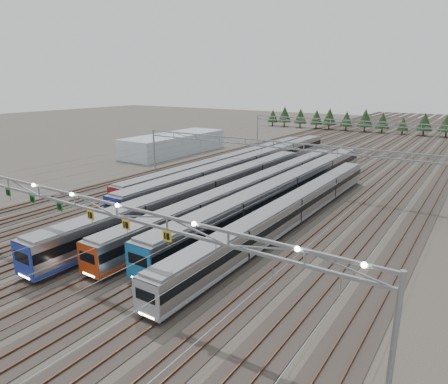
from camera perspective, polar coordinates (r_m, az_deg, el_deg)
The scene contains 13 objects.
ground at distance 41.53m, azimuth -19.60°, elevation -10.76°, with size 400.00×400.00×0.00m, color #47423A.
track_bed at distance 126.38m, azimuth 19.45°, elevation 7.30°, with size 54.00×260.00×5.42m.
train_a at distance 79.86m, azimuth 1.19°, elevation 4.21°, with size 2.76×60.98×3.59m.
train_b at distance 76.72m, azimuth 3.64°, elevation 3.86°, with size 3.05×67.66×3.98m.
train_c at distance 58.04m, azimuth -2.42°, elevation 0.01°, with size 3.02×56.23×3.94m.
train_d at distance 60.38m, azimuth 4.23°, elevation 0.45°, with size 2.80×60.65×3.64m.
train_e at distance 60.41m, azimuth 9.06°, elevation 0.49°, with size 3.08×61.75×4.01m.
train_f at distance 51.33m, azimuth 9.64°, elevation -2.56°, with size 2.70×52.22×3.51m.
gantry_near at distance 38.99m, azimuth -20.72°, elevation -1.39°, with size 56.36×0.61×8.08m.
gantry_mid at distance 69.70m, azimuth 7.03°, elevation 6.05°, with size 56.36×0.36×8.00m.
gantry_far at distance 111.43m, azimuth 17.68°, elevation 8.99°, with size 56.36×0.36×8.00m.
west_shed at distance 102.81m, azimuth -7.09°, elevation 6.86°, with size 10.00×30.00×4.80m, color #A9BDCA.
treeline at distance 153.21m, azimuth 20.69°, elevation 9.53°, with size 87.50×5.60×7.02m.
Camera 1 is at (30.75, -21.50, 17.80)m, focal length 32.00 mm.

